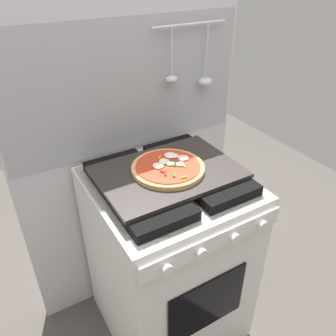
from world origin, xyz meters
The scene contains 5 objects.
ground_plane centered at (0.00, 0.00, 0.00)m, with size 4.00×4.00×0.00m, color #4C4742.
kitchen_backsplash centered at (0.00, 0.33, 0.79)m, with size 1.10×0.09×1.55m.
stove centered at (0.00, 0.00, 0.45)m, with size 0.60×0.64×0.90m.
baking_tray centered at (0.00, 0.00, 0.91)m, with size 0.54×0.38×0.02m, color #2D2826.
pizza_left centered at (0.00, 0.00, 0.93)m, with size 0.28×0.28×0.03m.
Camera 1 is at (-0.57, -0.96, 1.62)m, focal length 36.37 mm.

